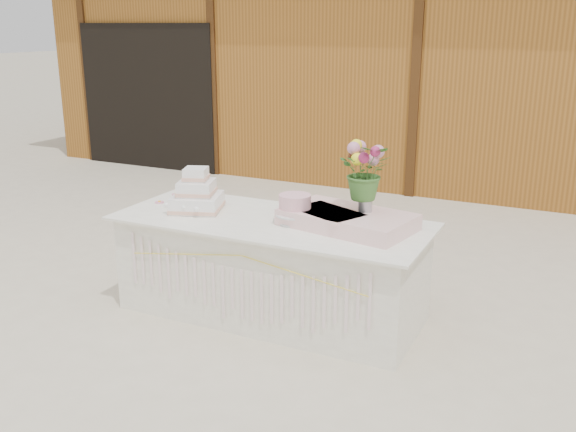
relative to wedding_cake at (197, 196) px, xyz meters
The scene contains 9 objects.
ground 1.10m from the wedding_cake, ahead, with size 80.00×80.00×0.00m, color beige.
barn 6.10m from the wedding_cake, 83.97° to the left, with size 12.60×4.60×3.30m.
cake_table 0.82m from the wedding_cake, ahead, with size 2.40×1.00×0.77m.
wedding_cake is the anchor object (origin of this frame).
pink_cake_stand 0.84m from the wedding_cake, ahead, with size 0.30×0.30×0.22m.
satin_runner 1.24m from the wedding_cake, ahead, with size 0.93×0.54×0.12m, color #F8C8C8.
flower_vase 1.35m from the wedding_cake, ahead, with size 0.10×0.10×0.14m, color #AAAAAF.
bouquet 1.39m from the wedding_cake, ahead, with size 0.37×0.32×0.41m, color #3C6F2C.
loose_flowers 0.44m from the wedding_cake, 160.07° to the left, with size 0.15×0.37×0.02m, color pink, non-canonical shape.
Camera 1 is at (2.13, -4.10, 2.19)m, focal length 40.00 mm.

